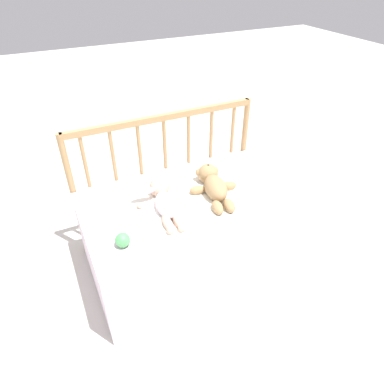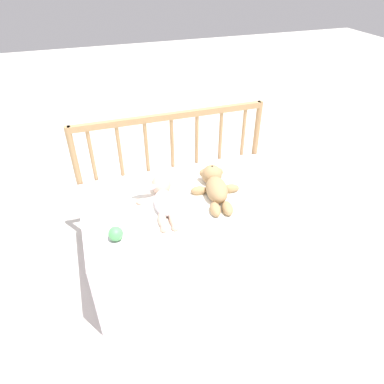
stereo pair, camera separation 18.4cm
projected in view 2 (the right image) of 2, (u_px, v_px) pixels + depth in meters
The scene contains 7 objects.
ground_plane at pixel (192, 260), 2.16m from camera, with size 12.00×12.00×0.00m, color silver.
crib_mattress at pixel (192, 232), 2.03m from camera, with size 1.19×0.70×0.48m.
crib_rail at pixel (172, 151), 2.11m from camera, with size 1.19×0.04×0.83m.
blanket at pixel (189, 203), 1.86m from camera, with size 0.80×0.53×0.01m.
teddy_bear at pixel (215, 186), 1.90m from camera, with size 0.28×0.40×0.12m.
baby at pixel (164, 198), 1.83m from camera, with size 0.31×0.40×0.11m.
toy_ball at pixel (116, 234), 1.61m from camera, with size 0.07×0.07×0.07m.
Camera 2 is at (-0.47, -1.43, 1.62)m, focal length 32.00 mm.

